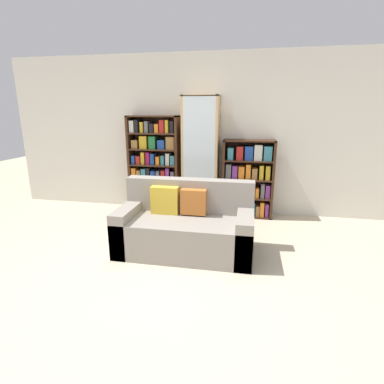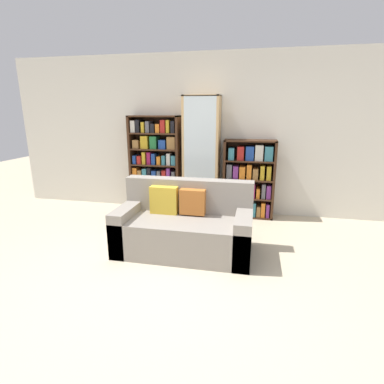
% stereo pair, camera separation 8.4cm
% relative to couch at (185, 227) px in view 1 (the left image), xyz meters
% --- Properties ---
extents(ground_plane, '(16.00, 16.00, 0.00)m').
position_rel_couch_xyz_m(ground_plane, '(-0.06, -0.74, -0.32)').
color(ground_plane, beige).
extents(wall_back, '(7.09, 0.06, 2.70)m').
position_rel_couch_xyz_m(wall_back, '(-0.06, 1.73, 1.03)').
color(wall_back, silver).
rests_on(wall_back, ground).
extents(couch, '(1.69, 0.81, 0.90)m').
position_rel_couch_xyz_m(couch, '(0.00, 0.00, 0.00)').
color(couch, gray).
rests_on(couch, ground).
extents(bookshelf_left, '(0.89, 0.32, 1.68)m').
position_rel_couch_xyz_m(bookshelf_left, '(-0.88, 1.52, 0.50)').
color(bookshelf_left, '#3D2314').
rests_on(bookshelf_left, ground).
extents(display_cabinet, '(0.60, 0.36, 2.01)m').
position_rel_couch_xyz_m(display_cabinet, '(-0.05, 1.51, 0.69)').
color(display_cabinet, tan).
rests_on(display_cabinet, ground).
extents(bookshelf_right, '(0.85, 0.32, 1.30)m').
position_rel_couch_xyz_m(bookshelf_right, '(0.76, 1.52, 0.32)').
color(bookshelf_right, '#3D2314').
rests_on(bookshelf_right, ground).
extents(wine_bottle, '(0.09, 0.09, 0.37)m').
position_rel_couch_xyz_m(wine_bottle, '(0.35, 0.93, -0.16)').
color(wine_bottle, '#143819').
rests_on(wine_bottle, ground).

